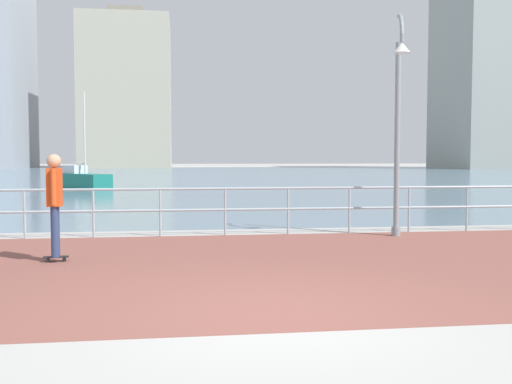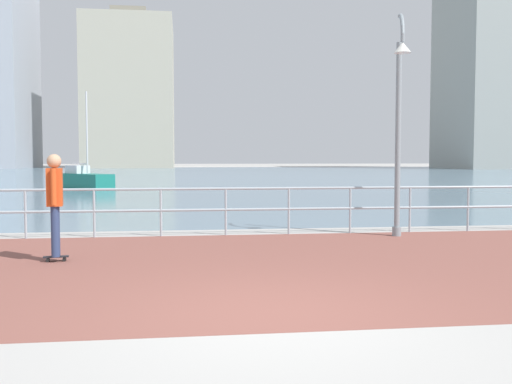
{
  "view_description": "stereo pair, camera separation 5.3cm",
  "coord_description": "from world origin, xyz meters",
  "views": [
    {
      "loc": [
        -1.01,
        -6.12,
        1.7
      ],
      "look_at": [
        0.33,
        3.91,
        1.1
      ],
      "focal_mm": 40.88,
      "sensor_mm": 36.0,
      "label": 1
    },
    {
      "loc": [
        -0.96,
        -6.13,
        1.7
      ],
      "look_at": [
        0.33,
        3.91,
        1.1
      ],
      "focal_mm": 40.88,
      "sensor_mm": 36.0,
      "label": 2
    }
  ],
  "objects": [
    {
      "name": "sailboat_yellow",
      "position": [
        -6.14,
        26.83,
        0.51
      ],
      "size": [
        3.22,
        3.7,
        5.29
      ],
      "color": "#197266",
      "rests_on": "ground"
    },
    {
      "name": "ground",
      "position": [
        0.0,
        40.0,
        0.0
      ],
      "size": [
        220.0,
        220.0,
        0.0
      ],
      "primitive_type": "plane",
      "color": "#ADAAA5"
    },
    {
      "name": "lamppost",
      "position": [
        3.62,
        5.74,
        2.62
      ],
      "size": [
        0.41,
        0.8,
        4.74
      ],
      "color": "gray",
      "rests_on": "ground"
    },
    {
      "name": "skateboarder",
      "position": [
        -3.0,
        3.65,
        1.06
      ],
      "size": [
        0.41,
        0.56,
        1.76
      ],
      "color": "black",
      "rests_on": "ground"
    },
    {
      "name": "tower_slate",
      "position": [
        46.4,
        78.35,
        16.22
      ],
      "size": [
        13.37,
        14.73,
        34.11
      ],
      "color": "#939993",
      "rests_on": "ground"
    },
    {
      "name": "tower_brick",
      "position": [
        -9.33,
        94.9,
        12.28
      ],
      "size": [
        14.29,
        17.98,
        26.21
      ],
      "color": "#B2AD99",
      "rests_on": "ground"
    },
    {
      "name": "harbor_water",
      "position": [
        0.0,
        51.52,
        0.0
      ],
      "size": [
        180.0,
        88.0,
        0.0
      ],
      "primitive_type": "cube",
      "color": "slate",
      "rests_on": "ground"
    },
    {
      "name": "brick_paving",
      "position": [
        0.0,
        2.93,
        0.0
      ],
      "size": [
        28.0,
        7.17,
        0.01
      ],
      "primitive_type": "cube",
      "color": "brown",
      "rests_on": "ground"
    },
    {
      "name": "waterfront_railing",
      "position": [
        -0.0,
        6.52,
        0.73
      ],
      "size": [
        25.25,
        0.06,
        1.05
      ],
      "color": "#9EADB7",
      "rests_on": "ground"
    }
  ]
}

